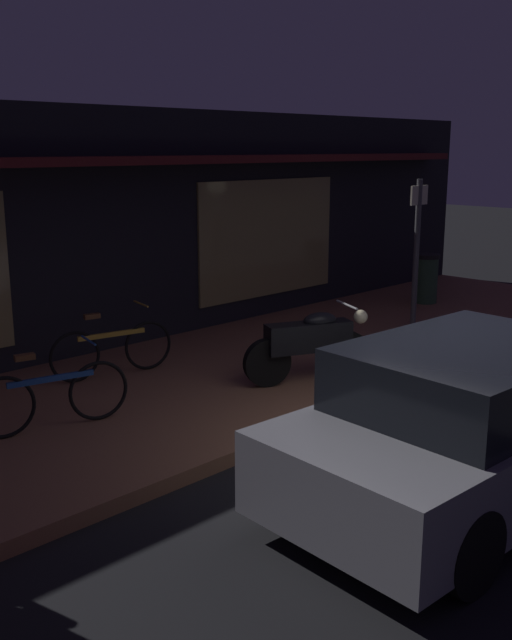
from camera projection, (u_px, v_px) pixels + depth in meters
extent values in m
plane|color=black|center=(401.00, 455.00, 7.37)|extent=(60.00, 60.00, 0.00)
cube|color=brown|center=(206.00, 382.00, 9.43)|extent=(18.00, 4.00, 0.15)
cube|color=black|center=(61.00, 228.00, 11.38)|extent=(18.00, 2.80, 3.60)
cube|color=olive|center=(269.00, 238.00, 12.66)|extent=(3.20, 0.04, 2.00)
cube|color=#591919|center=(119.00, 161.00, 10.00)|extent=(16.20, 0.50, 0.12)
cylinder|color=black|center=(267.00, 363.00, 8.98)|extent=(0.59, 0.36, 0.60)
cylinder|color=black|center=(348.00, 354.00, 9.35)|extent=(0.59, 0.36, 0.60)
cube|color=black|center=(309.00, 337.00, 9.10)|extent=(1.12, 0.72, 0.36)
ellipsoid|color=black|center=(320.00, 320.00, 9.10)|extent=(0.50, 0.40, 0.20)
sphere|color=#F9EDB7|center=(361.00, 317.00, 9.29)|extent=(0.18, 0.18, 0.18)
cylinder|color=gray|center=(347.00, 305.00, 9.19)|extent=(0.26, 0.51, 0.03)
torus|color=black|center=(3.00, 408.00, 7.34)|extent=(0.65, 0.19, 0.66)
torus|color=black|center=(99.00, 391.00, 7.86)|extent=(0.65, 0.19, 0.66)
cube|color=#1E478C|center=(51.00, 379.00, 7.55)|extent=(0.89, 0.24, 0.06)
cube|color=brown|center=(25.00, 357.00, 7.36)|extent=(0.21, 0.12, 0.06)
cylinder|color=#1E478C|center=(89.00, 340.00, 7.68)|extent=(0.12, 0.41, 0.02)
torus|color=black|center=(75.00, 357.00, 9.12)|extent=(0.65, 0.17, 0.66)
torus|color=black|center=(148.00, 345.00, 9.66)|extent=(0.65, 0.17, 0.66)
cube|color=#B78C2D|center=(112.00, 334.00, 9.34)|extent=(0.89, 0.22, 0.06)
cube|color=brown|center=(92.00, 316.00, 9.14)|extent=(0.21, 0.12, 0.06)
cylinder|color=#B78C2D|center=(141.00, 304.00, 9.48)|extent=(0.11, 0.42, 0.02)
cylinder|color=#47474C|center=(416.00, 255.00, 11.64)|extent=(0.09, 0.09, 2.40)
cube|color=beige|center=(419.00, 195.00, 11.43)|extent=(0.44, 0.03, 0.30)
cylinder|color=#2D4C33|center=(426.00, 280.00, 13.84)|extent=(0.44, 0.44, 0.85)
cylinder|color=black|center=(427.00, 256.00, 13.73)|extent=(0.48, 0.48, 0.08)
cylinder|color=black|center=(481.00, 404.00, 7.92)|extent=(0.65, 0.25, 0.64)
cylinder|color=black|center=(306.00, 477.00, 6.17)|extent=(0.65, 0.25, 0.64)
cylinder|color=black|center=(468.00, 551.00, 5.04)|extent=(0.65, 0.25, 0.64)
cube|color=slate|center=(478.00, 437.00, 6.42)|extent=(4.19, 1.98, 0.68)
cube|color=black|center=(472.00, 381.00, 6.20)|extent=(2.28, 1.71, 0.64)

